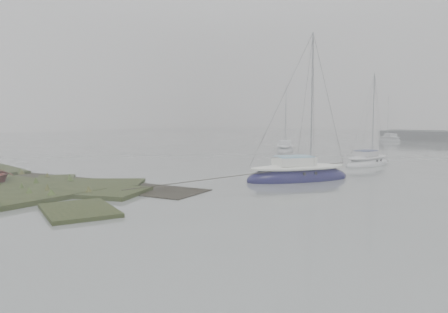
% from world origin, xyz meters
% --- Properties ---
extents(ground, '(160.00, 160.00, 0.00)m').
position_xyz_m(ground, '(0.00, 30.00, 0.00)').
color(ground, slate).
rests_on(ground, ground).
extents(sailboat_main, '(5.45, 6.46, 9.07)m').
position_xyz_m(sailboat_main, '(3.82, 11.99, 0.28)').
color(sailboat_main, '#0F0D3D').
rests_on(sailboat_main, ground).
extents(sailboat_white, '(2.76, 5.47, 7.39)m').
position_xyz_m(sailboat_white, '(4.88, 21.81, 0.23)').
color(sailboat_white, silver).
rests_on(sailboat_white, ground).
extents(sailboat_far_a, '(3.73, 5.53, 7.46)m').
position_xyz_m(sailboat_far_a, '(-5.87, 29.60, 0.23)').
color(sailboat_far_a, '#9EA1A6').
rests_on(sailboat_far_a, ground).
extents(sailboat_far_c, '(4.73, 4.72, 7.10)m').
position_xyz_m(sailboat_far_c, '(-1.91, 55.61, 0.22)').
color(sailboat_far_c, '#ABAFB4').
rests_on(sailboat_far_c, ground).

